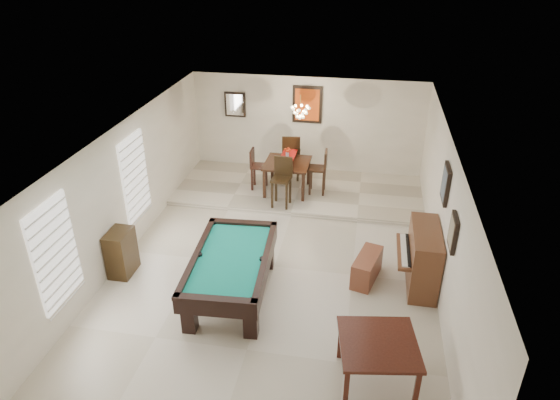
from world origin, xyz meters
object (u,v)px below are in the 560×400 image
(flower_vase, at_px, (287,152))
(dining_chair_east, at_px, (318,172))
(dining_chair_south, at_px, (281,183))
(dining_chair_west, at_px, (259,169))
(upright_piano, at_px, (416,257))
(dining_chair_north, at_px, (291,156))
(chandelier, at_px, (300,108))
(piano_bench, at_px, (367,267))
(square_table, at_px, (376,362))
(pool_table, at_px, (232,277))
(apothecary_chest, at_px, (121,253))
(dining_table, at_px, (287,174))

(flower_vase, relative_size, dining_chair_east, 0.24)
(flower_vase, bearing_deg, dining_chair_south, -90.49)
(dining_chair_west, bearing_deg, upright_piano, -132.46)
(dining_chair_north, distance_m, dining_chair_east, 1.03)
(dining_chair_east, relative_size, chandelier, 1.82)
(dining_chair_south, xyz_separation_m, dining_chair_north, (-0.01, 1.53, 0.03))
(piano_bench, bearing_deg, flower_vase, 122.94)
(upright_piano, height_order, dining_chair_south, dining_chair_south)
(upright_piano, xyz_separation_m, dining_chair_west, (-3.58, 3.12, 0.07))
(square_table, distance_m, dining_chair_south, 5.30)
(square_table, relative_size, dining_chair_south, 0.93)
(piano_bench, relative_size, dining_chair_north, 0.76)
(piano_bench, height_order, dining_chair_south, dining_chair_south)
(pool_table, height_order, dining_chair_south, dining_chair_south)
(pool_table, height_order, flower_vase, flower_vase)
(pool_table, distance_m, upright_piano, 3.32)
(upright_piano, bearing_deg, flower_vase, 132.93)
(dining_chair_south, distance_m, dining_chair_east, 1.11)
(pool_table, bearing_deg, dining_chair_west, 92.08)
(pool_table, distance_m, dining_chair_east, 4.23)
(piano_bench, bearing_deg, square_table, -85.52)
(flower_vase, relative_size, dining_chair_west, 0.26)
(square_table, relative_size, dining_chair_north, 0.89)
(flower_vase, bearing_deg, apothecary_chest, -123.77)
(piano_bench, bearing_deg, dining_chair_south, 130.77)
(upright_piano, distance_m, piano_bench, 0.90)
(square_table, bearing_deg, chandelier, 108.81)
(upright_piano, bearing_deg, dining_chair_east, 124.28)
(apothecary_chest, xyz_separation_m, dining_chair_east, (3.24, 3.80, 0.22))
(apothecary_chest, relative_size, dining_chair_south, 0.78)
(dining_chair_south, distance_m, dining_chair_west, 1.06)
(dining_chair_east, height_order, chandelier, chandelier)
(dining_chair_south, bearing_deg, dining_chair_east, 52.47)
(chandelier, bearing_deg, pool_table, -97.73)
(apothecary_chest, bearing_deg, dining_chair_south, 49.99)
(flower_vase, bearing_deg, piano_bench, -57.06)
(flower_vase, height_order, dining_chair_east, flower_vase)
(square_table, bearing_deg, dining_chair_north, 109.47)
(dining_chair_east, bearing_deg, chandelier, -102.57)
(apothecary_chest, xyz_separation_m, dining_table, (2.51, 3.75, 0.12))
(square_table, height_order, chandelier, chandelier)
(pool_table, relative_size, chandelier, 4.01)
(apothecary_chest, distance_m, dining_chair_south, 3.90)
(dining_table, bearing_deg, pool_table, -94.19)
(pool_table, height_order, dining_table, dining_table)
(square_table, distance_m, piano_bench, 2.45)
(dining_table, xyz_separation_m, chandelier, (0.27, 0.14, 1.64))
(apothecary_chest, bearing_deg, flower_vase, 56.23)
(dining_chair_north, xyz_separation_m, chandelier, (0.29, -0.61, 1.48))
(dining_chair_south, bearing_deg, dining_chair_north, 94.98)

